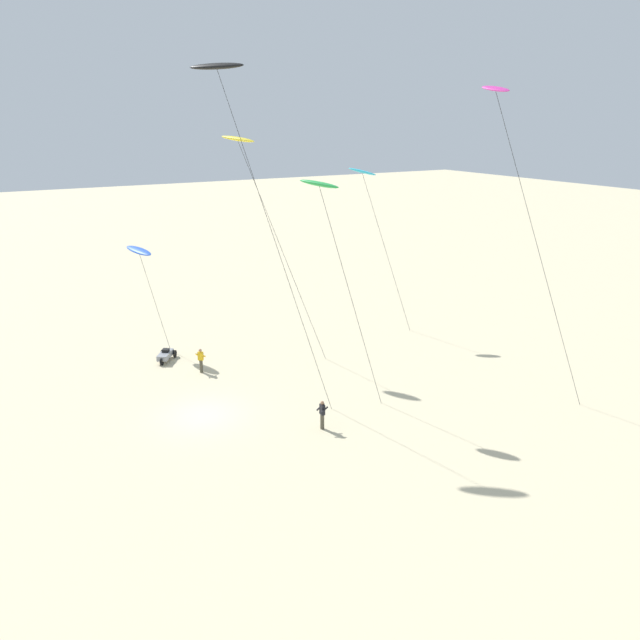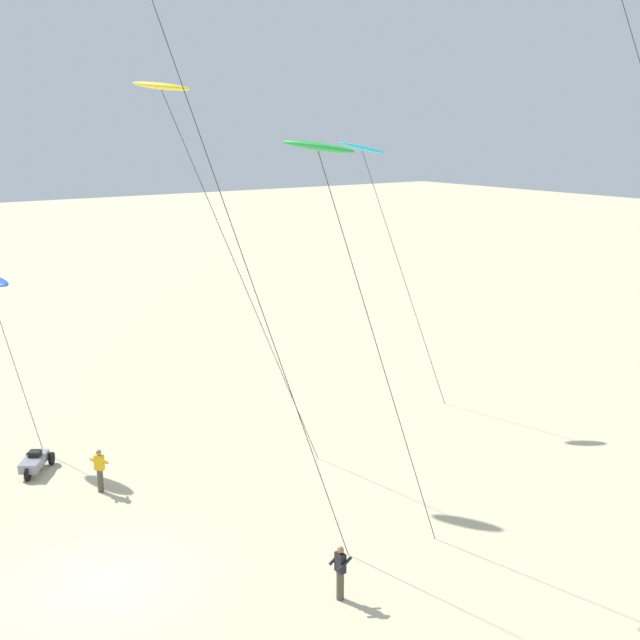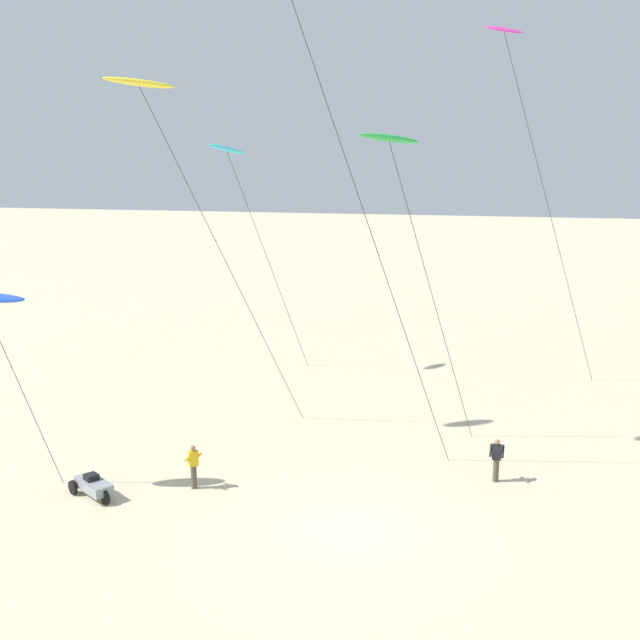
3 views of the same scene
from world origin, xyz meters
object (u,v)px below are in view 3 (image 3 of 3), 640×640
kite_yellow (140,86)px  beach_buggy (93,485)px  kite_magenta (507,43)px  kite_flyer_nearest (496,459)px  kite_green (390,141)px  kite_cyan (228,152)px  kite_flyer_middle (193,465)px

kite_yellow → beach_buggy: bearing=-86.4°
kite_magenta → kite_flyer_nearest: (0.31, -11.43, -16.26)m
kite_green → beach_buggy: 16.96m
kite_cyan → kite_green: 13.75m
kite_yellow → kite_flyer_nearest: size_ratio=9.07×
kite_magenta → kite_yellow: (-14.22, -9.66, -2.43)m
kite_cyan → kite_flyer_middle: (3.63, -15.05, -11.22)m
kite_yellow → kite_green: bearing=4.0°
kite_flyer_nearest → kite_flyer_middle: same height
kite_cyan → kite_flyer_nearest: (14.49, -11.97, -11.22)m
kite_green → kite_flyer_middle: kite_green is taller
kite_green → beach_buggy: bearing=-143.8°
kite_cyan → kite_flyer_nearest: bearing=-39.6°
kite_green → kite_flyer_nearest: 12.77m
kite_yellow → kite_flyer_middle: bearing=-52.8°
kite_cyan → kite_yellow: size_ratio=0.84×
kite_cyan → kite_magenta: 15.06m
kite_magenta → beach_buggy: size_ratio=8.95×
kite_magenta → kite_flyer_middle: (-10.55, -14.50, -16.26)m
kite_flyer_middle → kite_green: bearing=41.4°
kite_green → beach_buggy: (-9.56, -6.99, -12.13)m
kite_green → kite_flyer_nearest: size_ratio=7.77×
kite_yellow → kite_flyer_middle: 15.11m
kite_flyer_nearest → kite_cyan: bearing=140.4°
kite_magenta → kite_cyan: bearing=177.8°
kite_magenta → kite_yellow: kite_magenta is taller
kite_cyan → kite_flyer_middle: size_ratio=7.58×
kite_magenta → beach_buggy: 26.94m
kite_flyer_middle → kite_cyan: bearing=103.5°
kite_cyan → beach_buggy: kite_cyan is taller
kite_green → kite_yellow: kite_yellow is taller
kite_magenta → kite_green: size_ratio=1.39×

